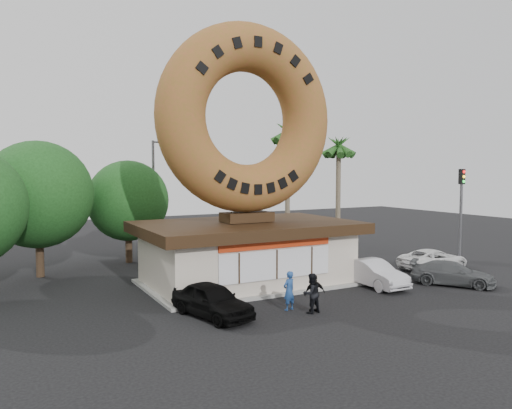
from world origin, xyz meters
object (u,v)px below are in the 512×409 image
Objects in this scene: giant_donut at (247,119)px; car_grey at (453,273)px; person_center at (311,293)px; car_white at (433,259)px; person_left at (289,291)px; car_black at (212,300)px; street_lamp at (156,192)px; car_silver at (373,273)px; donut_shop at (247,251)px; person_right at (315,293)px; traffic_signal at (461,204)px.

car_grey is at bearing -30.13° from giant_donut.
person_center is 0.38× the size of car_white.
giant_donut reaches higher than person_left.
car_black is 0.92× the size of car_white.
car_grey is (9.44, 0.72, -0.24)m from person_center.
car_black is (-3.31, 0.66, -0.15)m from person_left.
street_lamp is 1.93× the size of car_silver.
car_black reaches higher than car_white.
donut_shop is 10.54m from street_lamp.
car_white is (6.13, 1.56, -0.06)m from car_silver.
person_center is at bearing -83.84° from street_lamp.
car_grey is at bearing 165.07° from person_left.
person_center is 1.04× the size of person_right.
giant_donut reaches higher than traffic_signal.
car_silver is 0.99× the size of car_grey.
giant_donut is at bearing 113.88° from car_grey.
car_grey is (9.33, -5.40, -1.16)m from donut_shop.
street_lamp is at bearing 117.61° from car_silver.
car_black reaches higher than car_silver.
giant_donut is 9.49m from person_left.
person_center is (-0.12, -6.12, -0.92)m from donut_shop.
person_right is 0.36× the size of car_white.
donut_shop is 1.84× the size of traffic_signal.
donut_shop reaches higher than car_white.
person_left is (-0.70, -5.31, -7.83)m from giant_donut.
donut_shop is at bearing 79.33° from car_white.
donut_shop is 6.64m from car_silver.
traffic_signal is 1.45× the size of car_grey.
traffic_signal reaches higher than car_silver.
car_silver is (7.31, -13.65, -3.80)m from street_lamp.
donut_shop reaches higher than person_left.
person_right reaches higher than car_silver.
person_center is 4.16m from car_black.
traffic_signal is 15.37m from person_left.
person_center is (0.58, -0.82, -0.00)m from person_left.
traffic_signal is at bearing 0.07° from car_grey.
donut_shop is at bearing 35.06° from car_black.
donut_shop is at bearing -96.70° from person_center.
giant_donut is at bearing -96.70° from person_center.
donut_shop reaches higher than person_center.
person_right is 0.39× the size of car_grey.
car_grey is at bearing -25.13° from car_silver.
person_left is 1.11m from person_right.
street_lamp is 4.94× the size of person_right.
person_right is at bearing 122.00° from person_left.
street_lamp is (-1.86, 10.00, -4.20)m from giant_donut.
giant_donut is 10.35m from car_silver.
person_left is 3.37m from car_black.
donut_shop is at bearing -90.00° from giant_donut.
traffic_signal is at bearing -5.78° from car_black.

